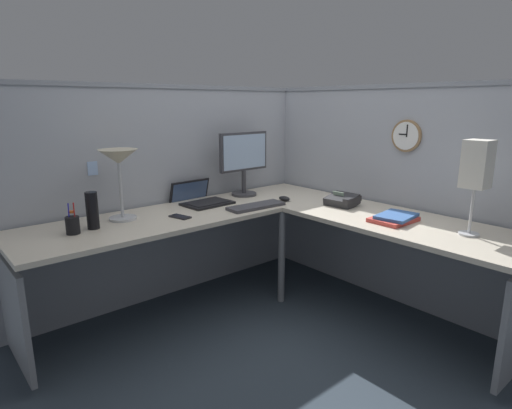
{
  "coord_description": "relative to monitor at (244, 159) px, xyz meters",
  "views": [
    {
      "loc": [
        -1.88,
        -1.94,
        1.45
      ],
      "look_at": [
        -0.1,
        0.15,
        0.79
      ],
      "focal_mm": 29.66,
      "sensor_mm": 36.0,
      "label": 1
    }
  ],
  "objects": [
    {
      "name": "ground_plane",
      "position": [
        -0.2,
        -0.64,
        -1.02
      ],
      "size": [
        6.8,
        6.8,
        0.0
      ],
      "primitive_type": "plane",
      "color": "#2D3842"
    },
    {
      "name": "office_phone",
      "position": [
        0.32,
        -0.74,
        -0.26
      ],
      "size": [
        0.21,
        0.22,
        0.11
      ],
      "color": "#232326",
      "rests_on": "desk"
    },
    {
      "name": "laptop",
      "position": [
        -0.41,
        0.02,
        -0.27
      ],
      "size": [
        0.36,
        0.4,
        0.22
      ],
      "color": "black",
      "rests_on": "desk"
    },
    {
      "name": "desk_lamp_paper",
      "position": [
        0.3,
        -1.63,
        0.09
      ],
      "size": [
        0.13,
        0.13,
        0.53
      ],
      "color": "#B7BABF",
      "rests_on": "desk"
    },
    {
      "name": "pinned_note_leftmost",
      "position": [
        -1.12,
        0.18,
        0.01
      ],
      "size": [
        0.06,
        0.0,
        0.09
      ],
      "primitive_type": "cube",
      "color": "#99B7E5"
    },
    {
      "name": "desk",
      "position": [
        -0.34,
        -0.69,
        -0.39
      ],
      "size": [
        2.35,
        2.15,
        0.73
      ],
      "color": "beige",
      "rests_on": "ground"
    },
    {
      "name": "cubicle_wall_back",
      "position": [
        -0.56,
        0.23,
        -0.23
      ],
      "size": [
        2.57,
        0.12,
        1.58
      ],
      "color": "#999EA8",
      "rests_on": "ground"
    },
    {
      "name": "desk_lamp_dome",
      "position": [
        -1.04,
        -0.06,
        0.07
      ],
      "size": [
        0.24,
        0.24,
        0.44
      ],
      "color": "#B7BABF",
      "rests_on": "desk"
    },
    {
      "name": "thermos_flask",
      "position": [
        -1.26,
        -0.15,
        -0.18
      ],
      "size": [
        0.07,
        0.07,
        0.22
      ],
      "primitive_type": "cylinder",
      "color": "black",
      "rests_on": "desk"
    },
    {
      "name": "cell_phone",
      "position": [
        -0.74,
        -0.26,
        -0.29
      ],
      "size": [
        0.1,
        0.16,
        0.01
      ],
      "primitive_type": "cube",
      "rotation": [
        0.0,
        0.0,
        0.25
      ],
      "color": "black",
      "rests_on": "desk"
    },
    {
      "name": "wall_clock",
      "position": [
        0.62,
        -1.02,
        0.21
      ],
      "size": [
        0.04,
        0.22,
        0.22
      ],
      "color": "olive"
    },
    {
      "name": "monitor",
      "position": [
        0.0,
        0.0,
        0.0
      ],
      "size": [
        0.46,
        0.2,
        0.5
      ],
      "color": "#38383D",
      "rests_on": "desk"
    },
    {
      "name": "book_stack",
      "position": [
        0.23,
        -1.21,
        -0.27
      ],
      "size": [
        0.3,
        0.23,
        0.04
      ],
      "color": "#BF3F38",
      "rests_on": "desk"
    },
    {
      "name": "pen_cup",
      "position": [
        -1.38,
        -0.17,
        -0.24
      ],
      "size": [
        0.08,
        0.08,
        0.18
      ],
      "color": "black",
      "rests_on": "desk"
    },
    {
      "name": "cubicle_wall_right",
      "position": [
        0.67,
        -0.9,
        -0.23
      ],
      "size": [
        0.12,
        2.37,
        1.58
      ],
      "color": "#999EA8",
      "rests_on": "ground"
    },
    {
      "name": "computer_mouse",
      "position": [
        0.11,
        -0.35,
        -0.28
      ],
      "size": [
        0.06,
        0.1,
        0.03
      ],
      "primitive_type": "ellipsoid",
      "color": "black",
      "rests_on": "desk"
    },
    {
      "name": "keyboard",
      "position": [
        -0.2,
        -0.38,
        -0.28
      ],
      "size": [
        0.44,
        0.16,
        0.02
      ],
      "primitive_type": "cube",
      "rotation": [
        0.0,
        0.0,
        -0.05
      ],
      "color": "#38383D",
      "rests_on": "desk"
    },
    {
      "name": "pinned_note_middle",
      "position": [
        0.03,
        0.18,
        0.0
      ],
      "size": [
        0.07,
        0.0,
        0.06
      ],
      "primitive_type": "cube",
      "color": "#8CCC99"
    }
  ]
}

